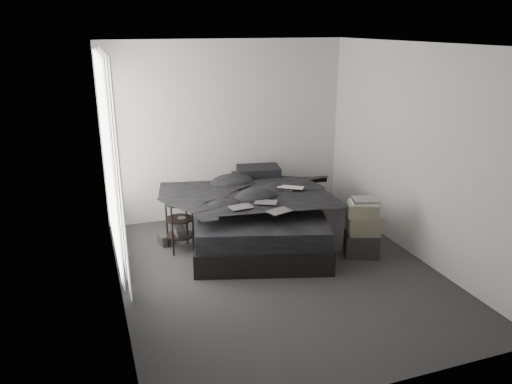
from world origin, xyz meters
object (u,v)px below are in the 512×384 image
object	(u,v)px
bed	(260,230)
box_lower	(361,244)
laptop	(290,183)
side_stand	(180,226)

from	to	relation	value
bed	box_lower	world-z (taller)	box_lower
bed	laptop	xyz separation A→B (m)	(0.40, -0.06, 0.64)
laptop	box_lower	size ratio (longest dim) A/B	0.84
laptop	box_lower	world-z (taller)	laptop
bed	laptop	world-z (taller)	laptop
laptop	side_stand	xyz separation A→B (m)	(-1.47, 0.14, -0.47)
bed	laptop	bearing A→B (deg)	7.50
side_stand	box_lower	xyz separation A→B (m)	(2.13, -0.92, -0.17)
side_stand	box_lower	world-z (taller)	side_stand
bed	box_lower	bearing A→B (deg)	-21.89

